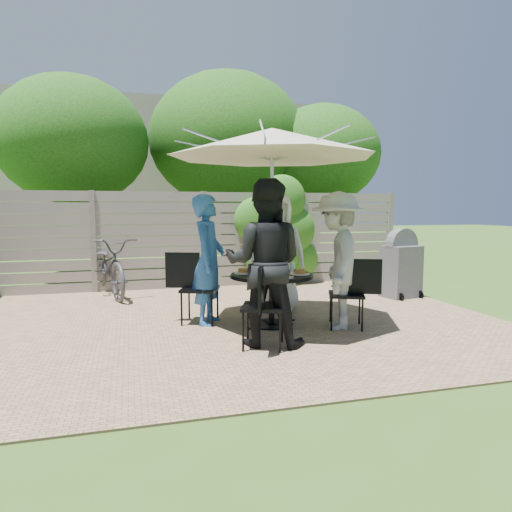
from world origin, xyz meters
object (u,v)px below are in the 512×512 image
object	(u,v)px
person_right	(337,261)
syrup_jug	(267,267)
person_back	(277,253)
bicycle	(109,267)
glass_back	(266,266)
bbq_grill	(401,266)
patio_table	(272,290)
chair_left	(199,303)
coffee_cup	(281,267)
person_left	(208,260)
glass_right	(292,268)
plate_extra	(284,276)
umbrella	(272,143)
plate_back	(274,268)
chair_front	(263,323)
glass_front	(278,271)
chair_right	(347,308)
person_front	(265,263)
plate_right	(300,272)
chair_back	(277,293)
plate_front	(269,276)
plate_left	(244,271)
glass_left	(251,269)

from	to	relation	value
person_right	syrup_jug	size ratio (longest dim) A/B	10.86
person_back	bicycle	size ratio (longest dim) A/B	0.89
glass_back	bbq_grill	bearing A→B (deg)	19.08
patio_table	chair_left	distance (m)	0.99
person_right	coffee_cup	distance (m)	0.77
syrup_jug	bbq_grill	distance (m)	2.96
person_left	glass_right	world-z (taller)	person_left
plate_extra	syrup_jug	distance (m)	0.43
chair_left	bicycle	world-z (taller)	bicycle
umbrella	plate_back	size ratio (longest dim) A/B	13.12
chair_front	bicycle	bearing A→B (deg)	47.25
person_back	person_right	size ratio (longest dim) A/B	1.01
umbrella	chair_front	size ratio (longest dim) A/B	3.62
chair_front	plate_back	distance (m)	1.39
bicycle	glass_front	bearing A→B (deg)	-70.39
syrup_jug	bicycle	distance (m)	3.36
syrup_jug	chair_right	bearing A→B (deg)	-25.65
person_front	plate_right	distance (m)	0.93
patio_table	umbrella	bearing A→B (deg)	90.00
umbrella	person_left	world-z (taller)	umbrella
chair_back	chair_front	size ratio (longest dim) A/B	0.93
person_front	glass_right	xyz separation A→B (m)	(0.60, 0.76, -0.17)
person_right	plate_back	xyz separation A→B (m)	(-0.63, 0.65, -0.15)
chair_left	bbq_grill	distance (m)	3.68
chair_left	plate_front	distance (m)	1.12
plate_back	plate_right	size ratio (longest dim) A/B	1.00
person_right	plate_right	distance (m)	0.49
plate_front	bbq_grill	world-z (taller)	bbq_grill
plate_left	glass_right	distance (m)	0.63
chair_back	person_back	bearing A→B (deg)	-6.33
patio_table	syrup_jug	world-z (taller)	syrup_jug
glass_back	bbq_grill	world-z (taller)	bbq_grill
umbrella	glass_back	world-z (taller)	umbrella
patio_table	person_back	xyz separation A→B (m)	(0.32, 0.76, 0.39)
glass_left	glass_front	distance (m)	0.40
glass_left	coffee_cup	size ratio (longest dim) A/B	1.17
glass_right	person_left	bearing A→B (deg)	162.64
chair_front	plate_front	bearing A→B (deg)	-1.35
chair_back	bicycle	distance (m)	3.08
glass_left	coffee_cup	world-z (taller)	glass_left
chair_left	chair_right	bearing A→B (deg)	-1.66
plate_back	glass_left	xyz separation A→B (m)	(-0.42, -0.33, 0.05)
plate_front	coffee_cup	world-z (taller)	coffee_cup
patio_table	chair_front	world-z (taller)	chair_front
plate_front	coffee_cup	bearing A→B (deg)	57.36
person_front	bbq_grill	xyz separation A→B (m)	(3.01, 1.97, -0.38)
plate_extra	glass_front	world-z (taller)	glass_front
plate_back	glass_left	size ratio (longest dim) A/B	1.86
chair_left	glass_left	world-z (taller)	chair_left
chair_front	glass_right	world-z (taller)	chair_front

